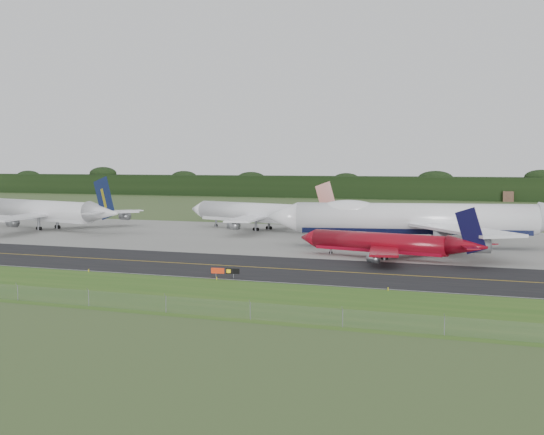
{
  "coord_description": "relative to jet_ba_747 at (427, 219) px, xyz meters",
  "views": [
    {
      "loc": [
        54.65,
        -134.14,
        19.62
      ],
      "look_at": [
        -6.47,
        22.0,
        7.43
      ],
      "focal_mm": 50.0,
      "sensor_mm": 36.0,
      "label": 1
    }
  ],
  "objects": [
    {
      "name": "ground",
      "position": [
        -24.56,
        -41.24,
        -6.54
      ],
      "size": [
        600.0,
        600.0,
        0.0
      ],
      "primitive_type": "plane",
      "color": "#3C5126",
      "rests_on": "ground"
    },
    {
      "name": "grass_verge",
      "position": [
        -24.56,
        -76.24,
        -6.54
      ],
      "size": [
        400.0,
        30.0,
        0.01
      ],
      "primitive_type": "cube",
      "color": "#2F5D1B",
      "rests_on": "ground"
    },
    {
      "name": "perimeter_fence",
      "position": [
        -24.56,
        -89.24,
        -5.44
      ],
      "size": [
        320.0,
        0.1,
        320.0
      ],
      "color": "slate",
      "rests_on": "ground"
    },
    {
      "name": "edge_marker_left",
      "position": [
        -49.82,
        -61.74,
        -6.29
      ],
      "size": [
        0.16,
        0.16,
        0.5
      ],
      "primitive_type": "cylinder",
      "color": "yellow",
      "rests_on": "ground"
    },
    {
      "name": "horizon_treeline",
      "position": [
        -24.56,
        232.52,
        -1.07
      ],
      "size": [
        700.0,
        25.0,
        12.0
      ],
      "color": "black",
      "rests_on": "ground"
    },
    {
      "name": "apron",
      "position": [
        -24.56,
        9.76,
        -6.54
      ],
      "size": [
        400.0,
        78.0,
        0.01
      ],
      "primitive_type": "cube",
      "color": "gray",
      "rests_on": "ground"
    },
    {
      "name": "taxiway_sign",
      "position": [
        -23.96,
        -59.23,
        -5.38
      ],
      "size": [
        4.93,
        0.99,
        1.66
      ],
      "color": "slate",
      "rests_on": "ground"
    },
    {
      "name": "jet_star_tail",
      "position": [
        -52.46,
        27.51,
        -1.69
      ],
      "size": [
        54.25,
        44.3,
        14.57
      ],
      "color": "white",
      "rests_on": "ground"
    },
    {
      "name": "jet_red_737",
      "position": [
        -3.61,
        -23.68,
        -3.46
      ],
      "size": [
        41.09,
        32.96,
        11.17
      ],
      "color": "maroon",
      "rests_on": "ground"
    },
    {
      "name": "jet_navy_gold",
      "position": [
        -112.04,
        6.89,
        -1.33
      ],
      "size": [
        60.58,
        51.62,
        15.87
      ],
      "color": "silver",
      "rests_on": "ground"
    },
    {
      "name": "taxiway_edge_line",
      "position": [
        -24.56,
        -60.74,
        -6.51
      ],
      "size": [
        400.0,
        0.25,
        0.0
      ],
      "primitive_type": "cube",
      "color": "silver",
      "rests_on": "taxiway"
    },
    {
      "name": "jet_ba_747",
      "position": [
        0.0,
        0.0,
        0.0
      ],
      "size": [
        75.9,
        61.86,
        19.23
      ],
      "color": "white",
      "rests_on": "ground"
    },
    {
      "name": "edge_marker_center",
      "position": [
        -24.36,
        -61.74,
        -6.29
      ],
      "size": [
        0.16,
        0.16,
        0.5
      ],
      "primitive_type": "cylinder",
      "color": "yellow",
      "rests_on": "ground"
    },
    {
      "name": "edge_marker_right",
      "position": [
        4.77,
        -61.74,
        -6.29
      ],
      "size": [
        0.16,
        0.16,
        0.5
      ],
      "primitive_type": "cylinder",
      "color": "yellow",
      "rests_on": "ground"
    },
    {
      "name": "taxiway_centreline",
      "position": [
        -24.56,
        -45.24,
        -6.51
      ],
      "size": [
        400.0,
        0.4,
        0.0
      ],
      "primitive_type": "cube",
      "color": "gold",
      "rests_on": "taxiway"
    },
    {
      "name": "taxiway",
      "position": [
        -24.56,
        -45.24,
        -6.53
      ],
      "size": [
        400.0,
        32.0,
        0.02
      ],
      "primitive_type": "cube",
      "color": "black",
      "rests_on": "ground"
    }
  ]
}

